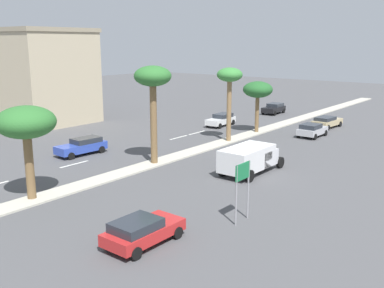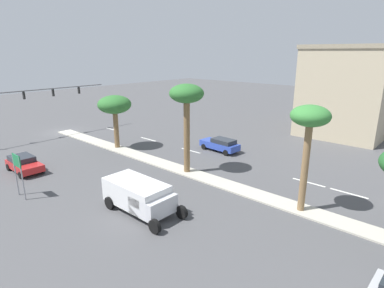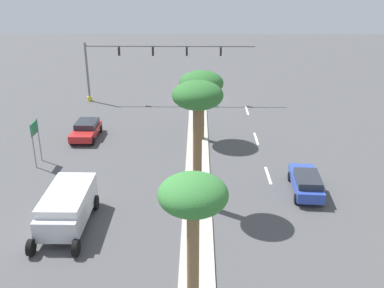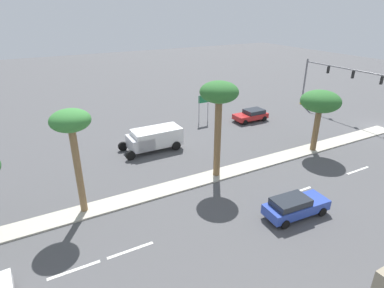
{
  "view_description": "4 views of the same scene",
  "coord_description": "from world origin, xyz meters",
  "px_view_note": "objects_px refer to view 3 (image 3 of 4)",
  "views": [
    {
      "loc": [
        24.45,
        -2.77,
        9.85
      ],
      "look_at": [
        3.22,
        24.2,
        1.98
      ],
      "focal_mm": 41.65,
      "sensor_mm": 36.0,
      "label": 1
    },
    {
      "loc": [
        19.87,
        41.59,
        10.64
      ],
      "look_at": [
        -2.67,
        21.47,
        1.79
      ],
      "focal_mm": 29.5,
      "sensor_mm": 36.0,
      "label": 2
    },
    {
      "loc": [
        -0.01,
        47.69,
        14.3
      ],
      "look_at": [
        0.36,
        21.98,
        3.65
      ],
      "focal_mm": 41.02,
      "sensor_mm": 36.0,
      "label": 3
    },
    {
      "loc": [
        -19.79,
        36.41,
        13.26
      ],
      "look_at": [
        2.36,
        24.3,
        2.25
      ],
      "focal_mm": 29.87,
      "sensor_mm": 36.0,
      "label": 4
    }
  ],
  "objects_px": {
    "traffic_signal_gantry": "(135,61)",
    "sedan_blue_trailing": "(306,182)",
    "sedan_red_mid": "(86,130)",
    "palm_tree_near": "(193,206)",
    "palm_tree_leading": "(201,84)",
    "box_truck": "(66,209)",
    "directional_road_sign": "(35,134)",
    "palm_tree_front": "(198,103)"
  },
  "relations": [
    {
      "from": "traffic_signal_gantry",
      "to": "sedan_blue_trailing",
      "type": "bearing_deg",
      "value": 123.93
    },
    {
      "from": "sedan_red_mid",
      "to": "palm_tree_near",
      "type": "bearing_deg",
      "value": 113.46
    },
    {
      "from": "palm_tree_leading",
      "to": "box_truck",
      "type": "relative_size",
      "value": 0.99
    },
    {
      "from": "palm_tree_leading",
      "to": "sedan_blue_trailing",
      "type": "xyz_separation_m",
      "value": [
        -6.97,
        9.52,
        -4.14
      ]
    },
    {
      "from": "box_truck",
      "to": "sedan_blue_trailing",
      "type": "bearing_deg",
      "value": -163.84
    },
    {
      "from": "traffic_signal_gantry",
      "to": "box_truck",
      "type": "height_order",
      "value": "traffic_signal_gantry"
    },
    {
      "from": "directional_road_sign",
      "to": "box_truck",
      "type": "relative_size",
      "value": 0.57
    },
    {
      "from": "palm_tree_leading",
      "to": "directional_road_sign",
      "type": "bearing_deg",
      "value": 22.97
    },
    {
      "from": "box_truck",
      "to": "sedan_red_mid",
      "type": "bearing_deg",
      "value": -80.92
    },
    {
      "from": "directional_road_sign",
      "to": "palm_tree_leading",
      "type": "bearing_deg",
      "value": -157.03
    },
    {
      "from": "directional_road_sign",
      "to": "palm_tree_leading",
      "type": "relative_size",
      "value": 0.57
    },
    {
      "from": "traffic_signal_gantry",
      "to": "palm_tree_leading",
      "type": "height_order",
      "value": "traffic_signal_gantry"
    },
    {
      "from": "directional_road_sign",
      "to": "box_truck",
      "type": "distance_m",
      "value": 9.78
    },
    {
      "from": "palm_tree_front",
      "to": "box_truck",
      "type": "bearing_deg",
      "value": 19.42
    },
    {
      "from": "palm_tree_near",
      "to": "sedan_blue_trailing",
      "type": "xyz_separation_m",
      "value": [
        -7.39,
        -12.47,
        -5.49
      ]
    },
    {
      "from": "palm_tree_front",
      "to": "directional_road_sign",
      "type": "bearing_deg",
      "value": -25.83
    },
    {
      "from": "traffic_signal_gantry",
      "to": "palm_tree_leading",
      "type": "distance_m",
      "value": 13.4
    },
    {
      "from": "sedan_red_mid",
      "to": "box_truck",
      "type": "distance_m",
      "value": 14.26
    },
    {
      "from": "directional_road_sign",
      "to": "palm_tree_leading",
      "type": "xyz_separation_m",
      "value": [
        -12.43,
        -5.27,
        2.48
      ]
    },
    {
      "from": "sedan_red_mid",
      "to": "box_truck",
      "type": "relative_size",
      "value": 0.71
    },
    {
      "from": "traffic_signal_gantry",
      "to": "palm_tree_front",
      "type": "height_order",
      "value": "palm_tree_front"
    },
    {
      "from": "traffic_signal_gantry",
      "to": "sedan_blue_trailing",
      "type": "relative_size",
      "value": 3.93
    },
    {
      "from": "palm_tree_front",
      "to": "palm_tree_near",
      "type": "bearing_deg",
      "value": 89.3
    },
    {
      "from": "palm_tree_leading",
      "to": "traffic_signal_gantry",
      "type": "bearing_deg",
      "value": -58.09
    },
    {
      "from": "palm_tree_front",
      "to": "sedan_red_mid",
      "type": "height_order",
      "value": "palm_tree_front"
    },
    {
      "from": "palm_tree_leading",
      "to": "palm_tree_near",
      "type": "xyz_separation_m",
      "value": [
        0.42,
        21.99,
        1.35
      ]
    },
    {
      "from": "palm_tree_leading",
      "to": "palm_tree_front",
      "type": "xyz_separation_m",
      "value": [
        0.29,
        11.15,
        1.85
      ]
    },
    {
      "from": "directional_road_sign",
      "to": "sedan_blue_trailing",
      "type": "height_order",
      "value": "directional_road_sign"
    },
    {
      "from": "palm_tree_front",
      "to": "palm_tree_near",
      "type": "height_order",
      "value": "palm_tree_front"
    },
    {
      "from": "directional_road_sign",
      "to": "sedan_blue_trailing",
      "type": "bearing_deg",
      "value": 167.66
    },
    {
      "from": "palm_tree_near",
      "to": "sedan_blue_trailing",
      "type": "height_order",
      "value": "palm_tree_near"
    },
    {
      "from": "traffic_signal_gantry",
      "to": "sedan_red_mid",
      "type": "xyz_separation_m",
      "value": [
        3.0,
        11.1,
        -3.69
      ]
    },
    {
      "from": "traffic_signal_gantry",
      "to": "palm_tree_near",
      "type": "distance_m",
      "value": 34.06
    },
    {
      "from": "palm_tree_front",
      "to": "sedan_red_mid",
      "type": "xyz_separation_m",
      "value": [
        9.79,
        -11.42,
        -6.03
      ]
    },
    {
      "from": "sedan_red_mid",
      "to": "box_truck",
      "type": "bearing_deg",
      "value": 99.08
    },
    {
      "from": "palm_tree_near",
      "to": "box_truck",
      "type": "distance_m",
      "value": 12.15
    },
    {
      "from": "sedan_blue_trailing",
      "to": "sedan_red_mid",
      "type": "bearing_deg",
      "value": -29.85
    },
    {
      "from": "sedan_blue_trailing",
      "to": "box_truck",
      "type": "distance_m",
      "value": 15.42
    },
    {
      "from": "palm_tree_leading",
      "to": "palm_tree_front",
      "type": "height_order",
      "value": "palm_tree_front"
    },
    {
      "from": "traffic_signal_gantry",
      "to": "palm_tree_front",
      "type": "xyz_separation_m",
      "value": [
        -6.79,
        22.51,
        2.34
      ]
    },
    {
      "from": "directional_road_sign",
      "to": "sedan_red_mid",
      "type": "relative_size",
      "value": 0.8
    },
    {
      "from": "palm_tree_leading",
      "to": "palm_tree_front",
      "type": "relative_size",
      "value": 0.75
    }
  ]
}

